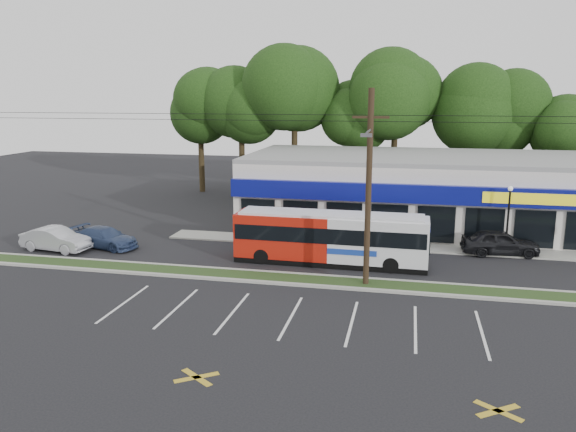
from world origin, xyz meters
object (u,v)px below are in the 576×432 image
(car_silver, at_px, (56,239))
(pedestrian_b, at_px, (389,236))
(car_blue, at_px, (105,238))
(lamp_post, at_px, (509,212))
(pedestrian_a, at_px, (384,237))
(metrobus, at_px, (331,237))
(utility_pole, at_px, (365,182))
(car_dark, at_px, (500,242))

(car_silver, relative_size, pedestrian_b, 2.38)
(car_silver, bearing_deg, car_blue, -56.53)
(car_blue, bearing_deg, lamp_post, -67.76)
(car_blue, bearing_deg, pedestrian_a, -65.56)
(car_blue, relative_size, pedestrian_b, 2.42)
(metrobus, distance_m, pedestrian_a, 4.90)
(car_blue, xyz_separation_m, pedestrian_a, (17.63, 3.48, 0.10))
(lamp_post, distance_m, metrobus, 11.26)
(car_blue, relative_size, pedestrian_a, 2.99)
(metrobus, relative_size, car_blue, 2.45)
(utility_pole, height_order, car_silver, utility_pole)
(car_dark, bearing_deg, pedestrian_a, 85.30)
(car_silver, height_order, car_blue, car_silver)
(car_blue, height_order, pedestrian_b, pedestrian_b)
(utility_pole, bearing_deg, pedestrian_a, 84.15)
(metrobus, distance_m, pedestrian_b, 4.85)
(utility_pole, height_order, pedestrian_a, utility_pole)
(pedestrian_b, bearing_deg, lamp_post, 174.04)
(lamp_post, xyz_separation_m, car_blue, (-25.04, -3.95, -2.01))
(car_silver, bearing_deg, pedestrian_a, -69.82)
(pedestrian_b, bearing_deg, car_dark, 171.86)
(car_silver, xyz_separation_m, pedestrian_b, (20.61, 4.52, 0.20))
(utility_pole, relative_size, metrobus, 4.46)
(pedestrian_a, bearing_deg, car_dark, 173.50)
(utility_pole, xyz_separation_m, car_silver, (-19.53, 2.59, -4.67))
(pedestrian_a, height_order, pedestrian_b, pedestrian_b)
(car_dark, distance_m, pedestrian_a, 7.02)
(metrobus, distance_m, car_silver, 17.39)
(pedestrian_a, xyz_separation_m, pedestrian_b, (0.32, -0.30, 0.18))
(utility_pole, relative_size, pedestrian_a, 32.71)
(utility_pole, distance_m, car_dark, 11.80)
(pedestrian_a, bearing_deg, car_blue, 3.30)
(lamp_post, distance_m, pedestrian_a, 7.67)
(car_dark, height_order, pedestrian_a, car_dark)
(metrobus, bearing_deg, pedestrian_b, 48.28)
(pedestrian_a, bearing_deg, metrobus, 44.62)
(pedestrian_b, bearing_deg, metrobus, 35.15)
(utility_pole, height_order, car_blue, utility_pole)
(lamp_post, relative_size, car_silver, 0.94)
(lamp_post, xyz_separation_m, car_silver, (-27.70, -5.29, -1.93))
(metrobus, bearing_deg, car_dark, 22.88)
(car_dark, bearing_deg, utility_pole, 128.16)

